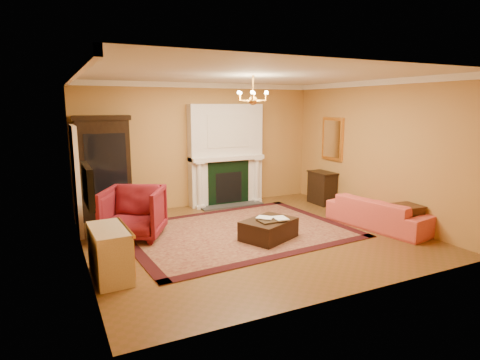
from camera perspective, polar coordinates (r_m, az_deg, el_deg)
floor at (r=7.79m, az=1.74°, el=-7.98°), size 6.00×5.50×0.02m
ceiling at (r=7.41m, az=1.87°, el=14.77°), size 6.00×5.50×0.02m
wall_back at (r=9.96m, az=-5.61°, el=4.94°), size 6.00×0.02×3.00m
wall_front at (r=5.19m, az=16.07°, el=-0.56°), size 6.00×0.02×3.00m
wall_left at (r=6.62m, az=-21.95°, el=1.41°), size 0.02×5.50×3.00m
wall_right at (r=9.23m, az=18.64°, el=4.00°), size 0.02×5.50×3.00m
fireplace at (r=10.04m, az=-1.99°, el=3.28°), size 1.90×0.70×2.50m
crown_molding at (r=8.26m, az=-1.31°, el=13.85°), size 6.00×5.50×0.12m
doorway at (r=8.37m, az=-22.22°, el=0.00°), size 0.08×1.05×2.10m
tv_panel at (r=6.06m, az=-20.83°, el=-0.73°), size 0.09×0.95×0.58m
gilt_mirror at (r=10.23m, az=13.02°, el=5.71°), size 0.06×0.76×1.05m
chandelier at (r=7.39m, az=1.85°, el=11.66°), size 0.63×0.55×0.53m
oriental_rug at (r=8.01m, az=-0.40°, el=-7.31°), size 4.49×3.50×0.02m
china_cabinet at (r=9.20m, az=-18.66°, el=1.34°), size 1.13×0.61×2.16m
wingback_armchair at (r=7.76m, az=-14.90°, el=-4.21°), size 1.37×1.35×1.07m
pedestal_table at (r=8.45m, az=-16.00°, el=-3.88°), size 0.40×0.40×0.72m
commode at (r=6.16m, az=-18.04°, el=-9.84°), size 0.51×1.02×0.74m
coral_sofa at (r=8.65m, az=19.22°, el=-3.76°), size 0.99×2.19×0.83m
end_table at (r=8.43m, az=22.49°, el=-5.32°), size 0.52×0.52×0.55m
console_table at (r=10.37m, az=11.59°, el=-1.18°), size 0.41×0.71×0.79m
leather_ottoman at (r=7.53m, az=4.09°, el=-6.99°), size 1.18×1.05×0.36m
ottoman_tray at (r=7.38m, az=4.29°, el=-5.79°), size 0.43×0.34×0.03m
book_a at (r=7.32m, az=3.32°, el=-4.60°), size 0.18×0.17×0.29m
book_b at (r=7.36m, az=4.99°, el=-4.45°), size 0.23×0.05×0.32m
topiary_left at (r=9.78m, az=-4.70°, el=4.71°), size 0.17×0.17×0.45m
topiary_right at (r=10.19m, az=0.70°, el=5.07°), size 0.18×0.18×0.48m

